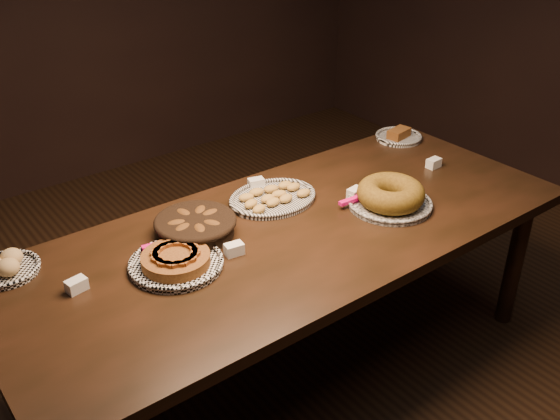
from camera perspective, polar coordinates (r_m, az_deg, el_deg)
ground at (r=2.97m, az=1.03°, el=-14.16°), size 5.00×5.00×0.00m
buffet_table at (r=2.56m, az=1.16°, el=-3.07°), size 2.40×1.00×0.75m
apple_tart_plate at (r=2.30m, az=-9.50°, el=-4.62°), size 0.37×0.35×0.07m
madeleine_platter at (r=2.71m, az=-0.67°, el=1.15°), size 0.40×0.32×0.05m
bundt_cake_plate at (r=2.70m, az=10.05°, el=1.25°), size 0.38×0.36×0.11m
croissant_basket at (r=2.47m, az=-7.73°, el=-1.34°), size 0.37×0.37×0.08m
bread_roll_plate at (r=2.44m, az=-23.84°, el=-4.77°), size 0.24×0.24×0.08m
loaf_plate at (r=3.39m, az=10.79°, el=6.66°), size 0.25×0.25×0.06m
tent_cards at (r=2.61m, az=0.41°, el=0.08°), size 1.82×0.46×0.04m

